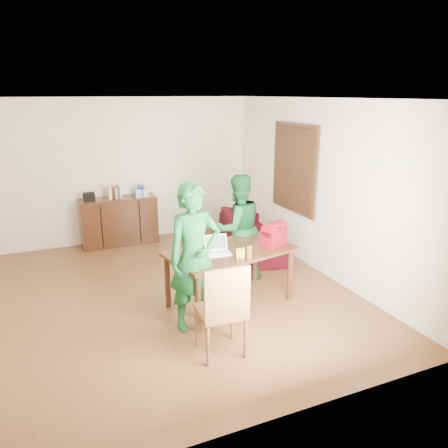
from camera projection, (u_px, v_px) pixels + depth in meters
name	position (u px, v px, depth m)	size (l,w,h in m)	color
room	(163.00, 204.00, 5.96)	(5.20, 5.70, 2.90)	#402710
table	(230.00, 257.00, 5.81)	(1.80, 1.24, 0.77)	black
chair	(221.00, 327.00, 4.76)	(0.52, 0.50, 1.09)	brown
person_near	(195.00, 258.00, 5.16)	(0.66, 0.43, 1.80)	#135524
person_far	(238.00, 228.00, 6.55)	(0.80, 0.62, 1.64)	#125324
laptop	(219.00, 251.00, 5.62)	(0.33, 0.25, 0.22)	white
bananas	(240.00, 257.00, 5.43)	(0.16, 0.10, 0.06)	gold
bottle	(249.00, 251.00, 5.44)	(0.07, 0.07, 0.20)	brown
red_bag	(274.00, 236.00, 5.92)	(0.35, 0.20, 0.26)	#69070D
sofa	(251.00, 233.00, 7.98)	(2.14, 0.84, 0.62)	#370709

